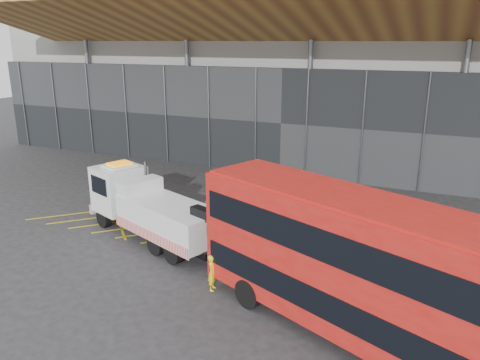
% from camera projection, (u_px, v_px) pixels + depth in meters
% --- Properties ---
extents(ground_plane, '(120.00, 120.00, 0.00)m').
position_uv_depth(ground_plane, '(182.00, 221.00, 26.84)').
color(ground_plane, '#29292B').
extents(road_markings, '(26.36, 7.16, 0.01)m').
position_uv_depth(road_markings, '(259.00, 234.00, 24.98)').
color(road_markings, gold).
rests_on(road_markings, ground_plane).
extents(construction_building, '(55.00, 23.97, 18.00)m').
position_uv_depth(construction_building, '(309.00, 52.00, 39.63)').
color(construction_building, gray).
rests_on(construction_building, ground_plane).
extents(recovery_truck, '(10.20, 5.54, 3.63)m').
position_uv_depth(recovery_truck, '(149.00, 207.00, 24.11)').
color(recovery_truck, black).
rests_on(recovery_truck, ground_plane).
extents(bus_towed, '(12.62, 7.51, 5.09)m').
position_uv_depth(bus_towed, '(360.00, 265.00, 15.46)').
color(bus_towed, '#AD140F').
rests_on(bus_towed, ground_plane).
extents(worker, '(0.47, 0.63, 1.55)m').
position_uv_depth(worker, '(213.00, 273.00, 19.23)').
color(worker, yellow).
rests_on(worker, ground_plane).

